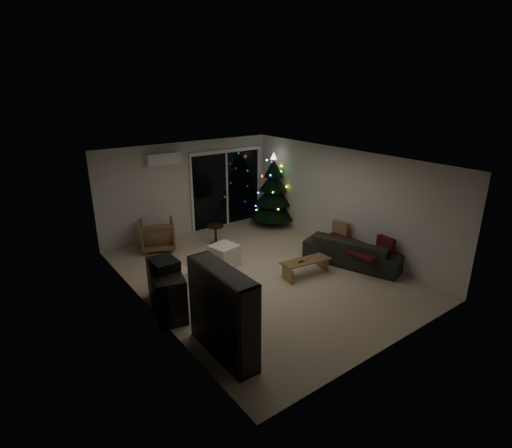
# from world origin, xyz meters

# --- Properties ---
(room) EXTENTS (6.50, 7.51, 2.60)m
(room) POSITION_xyz_m (0.46, 1.49, 1.02)
(room) COLOR beige
(room) RESTS_ON ground
(bookshelf) EXTENTS (0.80, 1.46, 1.42)m
(bookshelf) POSITION_xyz_m (-2.25, -1.81, 0.71)
(bookshelf) COLOR black
(bookshelf) RESTS_ON floor
(media_cabinet) EXTENTS (0.80, 1.41, 0.83)m
(media_cabinet) POSITION_xyz_m (-2.25, -0.14, 0.41)
(media_cabinet) COLOR black
(media_cabinet) RESTS_ON floor
(stereo) EXTENTS (0.42, 0.50, 0.18)m
(stereo) POSITION_xyz_m (-2.25, -0.14, 0.92)
(stereo) COLOR black
(stereo) RESTS_ON media_cabinet
(armchair) EXTENTS (1.04, 1.05, 0.75)m
(armchair) POSITION_xyz_m (-1.23, 2.63, 0.38)
(armchair) COLOR brown
(armchair) RESTS_ON floor
(ottoman) EXTENTS (0.65, 0.65, 0.49)m
(ottoman) POSITION_xyz_m (-0.41, 0.83, 0.25)
(ottoman) COLOR #F7E6C3
(ottoman) RESTS_ON floor
(cardboard_box_a) EXTENTS (0.55, 0.48, 0.33)m
(cardboard_box_a) POSITION_xyz_m (-1.65, 0.53, 0.17)
(cardboard_box_a) COLOR beige
(cardboard_box_a) RESTS_ON floor
(cardboard_box_b) EXTENTS (0.47, 0.45, 0.26)m
(cardboard_box_b) POSITION_xyz_m (-0.76, 0.29, 0.13)
(cardboard_box_b) COLOR beige
(cardboard_box_b) RESTS_ON floor
(side_table) EXTENTS (0.46, 0.46, 0.51)m
(side_table) POSITION_xyz_m (0.09, 2.03, 0.26)
(side_table) COLOR black
(side_table) RESTS_ON floor
(floor_lamp) EXTENTS (0.25, 0.25, 1.59)m
(floor_lamp) POSITION_xyz_m (-0.98, 3.38, 0.80)
(floor_lamp) COLOR black
(floor_lamp) RESTS_ON floor
(sofa) EXTENTS (1.57, 2.36, 0.64)m
(sofa) POSITION_xyz_m (2.05, -0.84, 0.32)
(sofa) COLOR black
(sofa) RESTS_ON floor
(sofa_throw) EXTENTS (0.69, 1.58, 0.05)m
(sofa_throw) POSITION_xyz_m (1.95, -0.84, 0.46)
(sofa_throw) COLOR #510D13
(sofa_throw) RESTS_ON sofa
(cushion_a) EXTENTS (0.16, 0.43, 0.42)m
(cushion_a) POSITION_xyz_m (2.30, -0.19, 0.58)
(cushion_a) COLOR #95795C
(cushion_a) RESTS_ON sofa
(cushion_b) EXTENTS (0.16, 0.43, 0.42)m
(cushion_b) POSITION_xyz_m (2.30, -1.49, 0.58)
(cushion_b) COLOR #510D13
(cushion_b) RESTS_ON sofa
(coffee_table) EXTENTS (1.14, 0.54, 0.35)m
(coffee_table) POSITION_xyz_m (0.76, -0.62, 0.17)
(coffee_table) COLOR #A48345
(coffee_table) RESTS_ON floor
(remote_a) EXTENTS (0.14, 0.04, 0.02)m
(remote_a) POSITION_xyz_m (0.61, -0.62, 0.35)
(remote_a) COLOR black
(remote_a) RESTS_ON coffee_table
(remote_b) EXTENTS (0.13, 0.08, 0.02)m
(remote_b) POSITION_xyz_m (0.86, -0.57, 0.35)
(remote_b) COLOR slate
(remote_b) RESTS_ON coffee_table
(christmas_tree) EXTENTS (1.68, 1.68, 2.11)m
(christmas_tree) POSITION_xyz_m (2.23, 2.36, 1.06)
(christmas_tree) COLOR black
(christmas_tree) RESTS_ON floor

